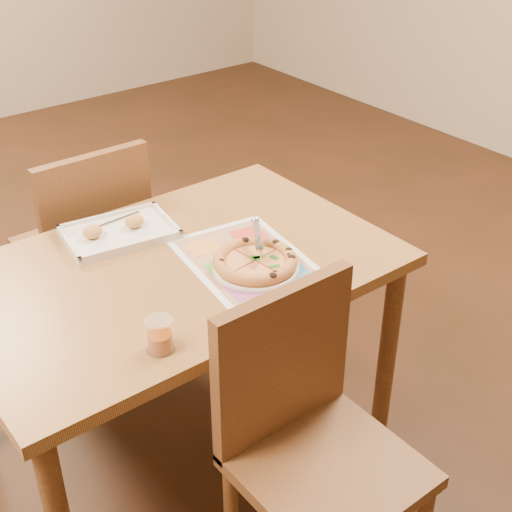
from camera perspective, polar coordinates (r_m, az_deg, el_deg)
room at (r=1.89m, az=-7.73°, el=15.69°), size 7.00×7.00×7.00m
dining_table at (r=2.19m, az=-6.42°, el=-2.57°), size 1.30×0.85×0.72m
chair_near at (r=1.86m, az=3.93°, el=-12.58°), size 0.42×0.42×0.47m
chair_far at (r=2.69m, az=-13.20°, el=1.94°), size 0.42×0.42×0.47m
plate at (r=2.10m, az=-0.00°, el=-1.00°), size 0.30×0.30×0.01m
pizza at (r=2.10m, az=-0.07°, el=-0.45°), size 0.25×0.25×0.04m
pizza_cutter at (r=2.11m, az=0.15°, el=1.39°), size 0.08×0.13×0.08m
appetizer_tray at (r=2.31m, az=-10.92°, el=1.84°), size 0.37×0.28×0.06m
glass_tumbler at (r=1.80m, az=-7.71°, el=-6.43°), size 0.07×0.07×0.09m
menu at (r=2.15m, az=-0.70°, el=-0.39°), size 0.40×0.51×0.00m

